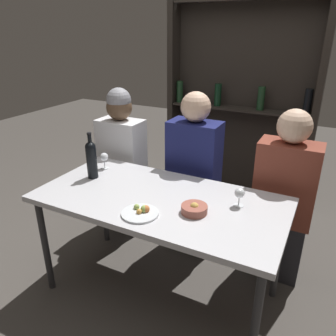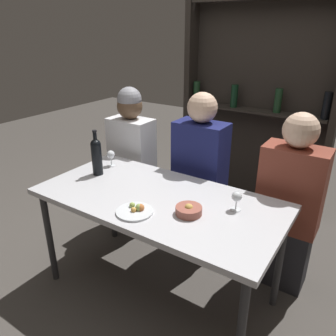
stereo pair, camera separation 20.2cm
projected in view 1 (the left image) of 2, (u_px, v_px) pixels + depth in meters
name	position (u px, v px, depth m)	size (l,w,h in m)	color
ground_plane	(161.00, 290.00, 2.28)	(10.00, 10.00, 0.00)	#47423D
dining_table	(160.00, 206.00, 2.01)	(1.52, 0.75, 0.74)	silver
wine_rack_wall	(240.00, 93.00, 3.21)	(1.47, 0.21, 2.17)	#28231E
wine_bottle	(91.00, 158.00, 2.20)	(0.07, 0.07, 0.32)	black
wine_glass_0	(240.00, 194.00, 1.86)	(0.06, 0.06, 0.11)	silver
wine_glass_1	(104.00, 158.00, 2.37)	(0.06, 0.06, 0.12)	silver
food_plate_0	(141.00, 212.00, 1.80)	(0.21, 0.21, 0.05)	silver
snack_bowl	(194.00, 209.00, 1.81)	(0.15, 0.15, 0.06)	#995142
seated_person_left	(123.00, 164.00, 2.78)	(0.37, 0.22, 1.26)	#26262B
seated_person_center	(193.00, 180.00, 2.51)	(0.38, 0.22, 1.28)	#26262B
seated_person_right	(283.00, 202.00, 2.24)	(0.39, 0.22, 1.23)	#26262B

